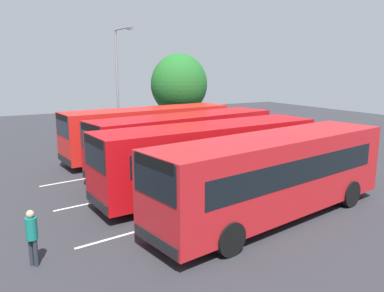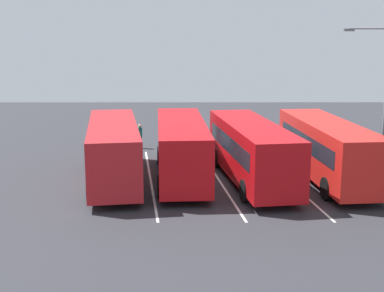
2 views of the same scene
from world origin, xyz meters
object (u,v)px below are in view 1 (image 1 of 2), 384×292
object	(u,v)px
bus_center_right	(210,156)
bus_far_right	(274,173)
bus_far_left	(148,131)
street_lamp	(119,82)
pedestrian	(32,233)
bus_center_left	(185,141)
depot_tree	(179,85)

from	to	relation	value
bus_center_right	bus_far_right	xyz separation A→B (m)	(-0.54, 3.61, 0.00)
bus_far_left	street_lamp	world-z (taller)	street_lamp
pedestrian	street_lamp	size ratio (longest dim) A/B	0.21
bus_far_right	street_lamp	world-z (taller)	street_lamp
bus_far_left	bus_center_right	size ratio (longest dim) A/B	1.00
bus_center_left	depot_tree	xyz separation A→B (m)	(-4.22, -8.69, 2.58)
pedestrian	depot_tree	size ratio (longest dim) A/B	0.25
bus_far_right	pedestrian	xyz separation A→B (m)	(8.40, -0.60, -0.76)
bus_center_right	bus_far_right	bearing A→B (deg)	94.76
bus_center_left	pedestrian	bearing A→B (deg)	29.70
bus_far_left	depot_tree	bearing A→B (deg)	-140.28
street_lamp	bus_far_left	bearing A→B (deg)	10.58
bus_far_left	pedestrian	world-z (taller)	bus_far_left
bus_center_right	street_lamp	bearing A→B (deg)	-91.25
bus_far_right	depot_tree	world-z (taller)	depot_tree
bus_center_left	street_lamp	size ratio (longest dim) A/B	1.34
bus_center_left	pedestrian	distance (m)	10.90
bus_far_left	bus_center_left	world-z (taller)	same
bus_far_left	pedestrian	size ratio (longest dim) A/B	6.42
bus_far_left	street_lamp	bearing A→B (deg)	-80.38
bus_far_right	bus_center_right	bearing A→B (deg)	-90.38
bus_far_left	depot_tree	distance (m)	6.96
bus_far_right	street_lamp	xyz separation A→B (m)	(0.99, -14.43, 2.93)
bus_far_left	bus_far_right	bearing A→B (deg)	85.78
pedestrian	depot_tree	distance (m)	20.28
bus_far_right	street_lamp	size ratio (longest dim) A/B	1.34
pedestrian	bus_center_right	bearing A→B (deg)	-19.88
bus_center_left	bus_far_right	distance (m)	7.31
depot_tree	bus_far_right	bearing A→B (deg)	74.69
bus_center_left	bus_center_right	bearing A→B (deg)	71.00
bus_center_right	depot_tree	xyz separation A→B (m)	(-4.91, -12.38, 2.58)
street_lamp	bus_far_right	bearing A→B (deg)	-0.32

